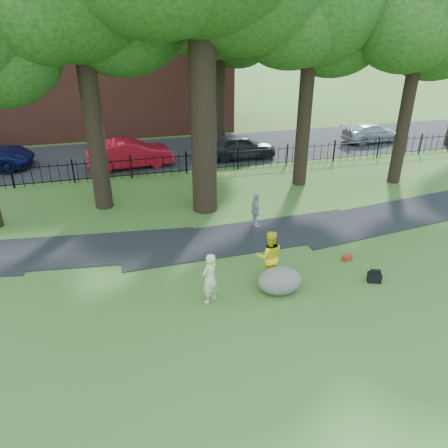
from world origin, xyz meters
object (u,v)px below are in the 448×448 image
object	(u,v)px
boulder	(280,279)
woman	(210,278)
man	(269,256)
red_sedan	(130,154)

from	to	relation	value
boulder	woman	bearing A→B (deg)	-179.50
woman	boulder	world-z (taller)	woman
man	boulder	bearing A→B (deg)	111.33
woman	boulder	size ratio (longest dim) A/B	1.16
woman	man	world-z (taller)	man
man	red_sedan	distance (m)	13.67
woman	red_sedan	world-z (taller)	woman
woman	man	distance (m)	2.31
man	red_sedan	world-z (taller)	man
boulder	red_sedan	world-z (taller)	red_sedan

